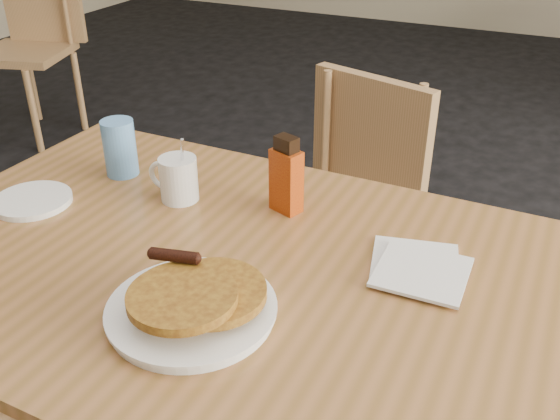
{
  "coord_description": "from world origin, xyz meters",
  "views": [
    {
      "loc": [
        0.4,
        -0.83,
        1.35
      ],
      "look_at": [
        -0.0,
        0.03,
        0.81
      ],
      "focal_mm": 40.0,
      "sensor_mm": 36.0,
      "label": 1
    }
  ],
  "objects_px": {
    "pancake_plate": "(192,303)",
    "main_table": "(218,278)",
    "coffee_mug": "(178,178)",
    "chair_wall_extra": "(33,29)",
    "blue_tumbler": "(120,148)",
    "chair_main_far": "(356,202)",
    "syrup_bottle": "(286,177)"
  },
  "relations": [
    {
      "from": "pancake_plate",
      "to": "main_table",
      "type": "bearing_deg",
      "value": 107.21
    },
    {
      "from": "main_table",
      "to": "syrup_bottle",
      "type": "distance_m",
      "value": 0.24
    },
    {
      "from": "pancake_plate",
      "to": "syrup_bottle",
      "type": "distance_m",
      "value": 0.35
    },
    {
      "from": "main_table",
      "to": "chair_wall_extra",
      "type": "height_order",
      "value": "chair_wall_extra"
    },
    {
      "from": "chair_main_far",
      "to": "blue_tumbler",
      "type": "bearing_deg",
      "value": -106.69
    },
    {
      "from": "blue_tumbler",
      "to": "pancake_plate",
      "type": "bearing_deg",
      "value": -41.11
    },
    {
      "from": "main_table",
      "to": "chair_main_far",
      "type": "height_order",
      "value": "chair_main_far"
    },
    {
      "from": "main_table",
      "to": "blue_tumbler",
      "type": "xyz_separation_m",
      "value": [
        -0.35,
        0.2,
        0.1
      ]
    },
    {
      "from": "main_table",
      "to": "chair_main_far",
      "type": "distance_m",
      "value": 0.77
    },
    {
      "from": "chair_wall_extra",
      "to": "main_table",
      "type": "bearing_deg",
      "value": -56.09
    },
    {
      "from": "blue_tumbler",
      "to": "chair_main_far",
      "type": "bearing_deg",
      "value": 56.25
    },
    {
      "from": "syrup_bottle",
      "to": "coffee_mug",
      "type": "bearing_deg",
      "value": -147.21
    },
    {
      "from": "pancake_plate",
      "to": "chair_main_far",
      "type": "bearing_deg",
      "value": 92.19
    },
    {
      "from": "blue_tumbler",
      "to": "coffee_mug",
      "type": "bearing_deg",
      "value": -14.33
    },
    {
      "from": "chair_wall_extra",
      "to": "coffee_mug",
      "type": "bearing_deg",
      "value": -55.87
    },
    {
      "from": "chair_wall_extra",
      "to": "syrup_bottle",
      "type": "relative_size",
      "value": 6.11
    },
    {
      "from": "main_table",
      "to": "chair_wall_extra",
      "type": "bearing_deg",
      "value": 141.4
    },
    {
      "from": "chair_main_far",
      "to": "syrup_bottle",
      "type": "distance_m",
      "value": 0.63
    },
    {
      "from": "chair_wall_extra",
      "to": "syrup_bottle",
      "type": "bearing_deg",
      "value": -52.08
    },
    {
      "from": "syrup_bottle",
      "to": "main_table",
      "type": "bearing_deg",
      "value": -81.1
    },
    {
      "from": "main_table",
      "to": "syrup_bottle",
      "type": "relative_size",
      "value": 8.12
    },
    {
      "from": "pancake_plate",
      "to": "coffee_mug",
      "type": "bearing_deg",
      "value": 126.42
    },
    {
      "from": "chair_main_far",
      "to": "main_table",
      "type": "bearing_deg",
      "value": -73.87
    },
    {
      "from": "chair_wall_extra",
      "to": "blue_tumbler",
      "type": "xyz_separation_m",
      "value": [
        1.76,
        -1.48,
        0.25
      ]
    },
    {
      "from": "main_table",
      "to": "coffee_mug",
      "type": "relative_size",
      "value": 8.83
    },
    {
      "from": "main_table",
      "to": "chair_wall_extra",
      "type": "distance_m",
      "value": 2.7
    },
    {
      "from": "pancake_plate",
      "to": "coffee_mug",
      "type": "xyz_separation_m",
      "value": [
        -0.22,
        0.3,
        0.02
      ]
    },
    {
      "from": "blue_tumbler",
      "to": "syrup_bottle",
      "type": "bearing_deg",
      "value": 0.97
    },
    {
      "from": "coffee_mug",
      "to": "syrup_bottle",
      "type": "xyz_separation_m",
      "value": [
        0.21,
        0.05,
        0.02
      ]
    },
    {
      "from": "pancake_plate",
      "to": "blue_tumbler",
      "type": "height_order",
      "value": "blue_tumbler"
    },
    {
      "from": "chair_main_far",
      "to": "chair_wall_extra",
      "type": "xyz_separation_m",
      "value": [
        -2.12,
        0.94,
        0.06
      ]
    },
    {
      "from": "pancake_plate",
      "to": "coffee_mug",
      "type": "height_order",
      "value": "coffee_mug"
    }
  ]
}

